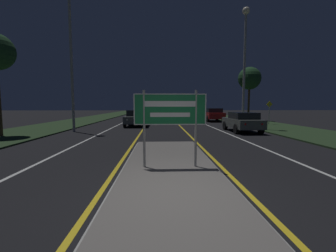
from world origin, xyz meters
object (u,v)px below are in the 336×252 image
(warning_sign, at_px, (269,110))
(car_receding_3, at_px, (175,111))
(car_receding_1, at_px, (213,114))
(streetlight_left_near, at_px, (70,33))
(car_approaching_0, at_px, (137,118))
(highway_sign, at_px, (170,113))
(car_receding_2, at_px, (198,112))
(car_receding_0, at_px, (242,121))
(streetlight_right_near, at_px, (245,49))

(warning_sign, bearing_deg, car_receding_3, 107.58)
(car_receding_1, bearing_deg, streetlight_left_near, -140.61)
(car_receding_3, xyz_separation_m, car_approaching_0, (-5.15, -23.31, -0.01))
(highway_sign, bearing_deg, car_approaching_0, 99.41)
(car_receding_2, bearing_deg, car_receding_3, 106.76)
(car_approaching_0, distance_m, warning_sign, 12.42)
(car_receding_2, height_order, car_approaching_0, car_receding_2)
(highway_sign, relative_size, car_receding_0, 0.53)
(car_receding_0, bearing_deg, car_receding_2, 89.63)
(car_approaching_0, xyz_separation_m, warning_sign, (12.39, 0.44, 0.65))
(highway_sign, distance_m, car_approaching_0, 14.27)
(streetlight_right_near, height_order, warning_sign, streetlight_right_near)
(car_approaching_0, bearing_deg, warning_sign, 2.02)
(car_receding_0, distance_m, car_receding_1, 10.52)
(car_approaching_0, bearing_deg, car_receding_1, 34.29)
(car_receding_2, relative_size, warning_sign, 2.09)
(streetlight_right_near, relative_size, car_receding_1, 2.04)
(highway_sign, bearing_deg, car_receding_0, 59.03)
(highway_sign, bearing_deg, streetlight_left_near, 123.23)
(highway_sign, relative_size, warning_sign, 1.00)
(streetlight_left_near, xyz_separation_m, car_receding_2, (11.95, 18.36, -5.97))
(streetlight_left_near, relative_size, warning_sign, 4.82)
(streetlight_left_near, distance_m, car_receding_1, 16.96)
(car_receding_0, distance_m, car_approaching_0, 9.23)
(car_approaching_0, relative_size, warning_sign, 1.96)
(car_receding_3, distance_m, car_approaching_0, 23.87)
(streetlight_left_near, distance_m, car_approaching_0, 8.45)
(car_receding_0, bearing_deg, car_approaching_0, 148.28)
(car_receding_0, height_order, car_approaching_0, car_approaching_0)
(car_receding_0, xyz_separation_m, car_approaching_0, (-7.85, 4.85, 0.02))
(highway_sign, xyz_separation_m, streetlight_right_near, (6.24, 10.99, 4.46))
(highway_sign, distance_m, car_receding_2, 28.56)
(highway_sign, relative_size, car_approaching_0, 0.51)
(highway_sign, distance_m, car_receding_0, 10.77)
(car_receding_2, xyz_separation_m, car_approaching_0, (-7.97, -13.94, -0.03))
(car_receding_3, relative_size, car_approaching_0, 0.95)
(car_receding_0, xyz_separation_m, car_receding_2, (0.12, 18.79, 0.05))
(car_receding_3, height_order, warning_sign, warning_sign)
(car_receding_1, bearing_deg, car_receding_0, -92.46)
(highway_sign, relative_size, car_receding_3, 0.54)
(streetlight_left_near, height_order, streetlight_right_near, streetlight_left_near)
(car_receding_1, xyz_separation_m, car_receding_3, (-3.15, 17.65, -0.05))
(streetlight_right_near, bearing_deg, warning_sign, 42.43)
(car_receding_2, bearing_deg, highway_sign, -101.40)
(streetlight_left_near, distance_m, car_receding_0, 13.28)
(car_receding_2, bearing_deg, car_receding_1, -87.70)
(car_receding_0, bearing_deg, car_receding_1, 87.54)
(car_receding_1, xyz_separation_m, car_receding_2, (-0.33, 8.28, -0.04))
(car_receding_1, bearing_deg, warning_sign, -51.93)
(car_receding_1, distance_m, car_approaching_0, 10.05)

